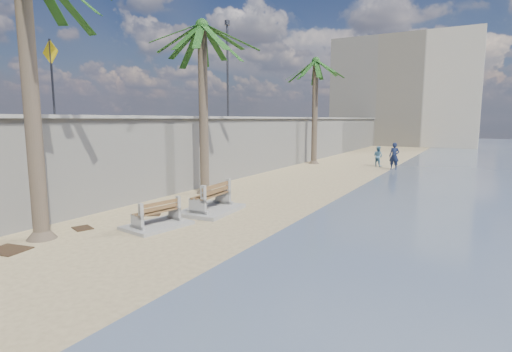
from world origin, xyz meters
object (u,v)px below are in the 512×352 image
at_px(palm_mid, 202,28).
at_px(bench_far, 211,200).
at_px(bench_near, 157,216).
at_px(palm_back, 316,63).
at_px(person_b, 378,155).
at_px(person_a, 394,154).

bearing_deg(palm_mid, bench_far, -50.06).
xyz_separation_m(bench_near, palm_back, (-2.34, 19.93, 7.32)).
bearing_deg(palm_back, person_b, 7.70).
bearing_deg(bench_near, person_a, 78.69).
bearing_deg(person_a, palm_mid, -106.92).
relative_size(person_a, person_b, 1.30).
bearing_deg(palm_back, palm_mid, -89.60).
xyz_separation_m(palm_back, person_a, (6.17, -0.79, -6.61)).
height_order(bench_far, person_b, person_b).
xyz_separation_m(bench_near, person_a, (3.83, 19.15, 0.70)).
relative_size(palm_mid, palm_back, 0.98).
bearing_deg(palm_mid, palm_back, 90.40).
distance_m(bench_near, palm_back, 21.36).
relative_size(palm_mid, person_a, 3.96).
relative_size(bench_near, palm_mid, 0.26).
distance_m(bench_far, palm_mid, 8.04).
bearing_deg(bench_far, person_a, 77.83).
bearing_deg(bench_far, bench_near, -95.76).
xyz_separation_m(bench_far, palm_back, (-2.61, 17.32, 7.23)).
relative_size(palm_back, person_b, 5.28).
bearing_deg(bench_near, palm_back, 96.70).
xyz_separation_m(bench_far, person_b, (2.16, 17.97, 0.36)).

